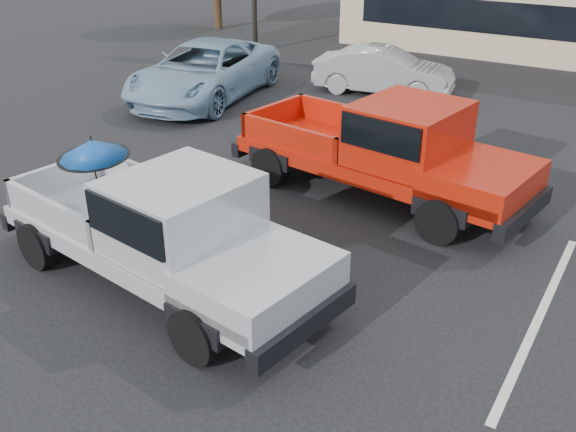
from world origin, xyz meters
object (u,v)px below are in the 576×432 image
(silver_sedan, at_px, (384,71))
(blue_suv, at_px, (204,71))
(silver_pickup, at_px, (171,227))
(red_pickup, at_px, (398,148))

(silver_sedan, xyz_separation_m, blue_suv, (-4.14, -3.20, 0.12))
(silver_pickup, distance_m, red_pickup, 4.87)
(silver_pickup, bearing_deg, red_pickup, 79.88)
(silver_sedan, bearing_deg, silver_pickup, 178.42)
(red_pickup, distance_m, silver_sedan, 7.56)
(silver_pickup, bearing_deg, silver_sedan, 106.97)
(red_pickup, bearing_deg, blue_suv, 162.39)
(silver_sedan, bearing_deg, blue_suv, 117.28)
(red_pickup, xyz_separation_m, blue_suv, (-7.44, 3.60, -0.28))
(red_pickup, bearing_deg, silver_pickup, -100.09)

